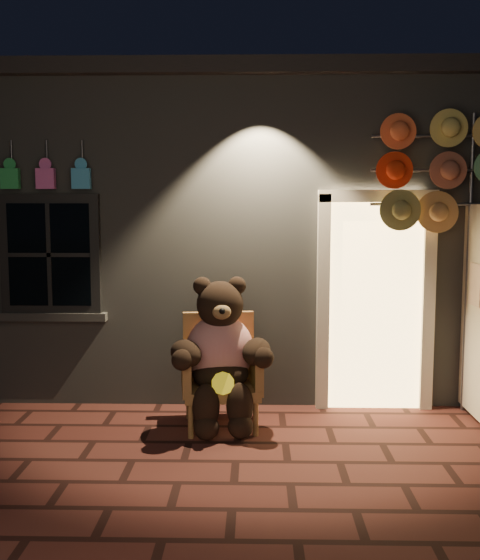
{
  "coord_description": "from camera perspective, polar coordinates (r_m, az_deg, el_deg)",
  "views": [
    {
      "loc": [
        0.16,
        -5.04,
        2.04
      ],
      "look_at": [
        0.01,
        1.0,
        1.35
      ],
      "focal_mm": 42.0,
      "sensor_mm": 36.0,
      "label": 1
    }
  ],
  "objects": [
    {
      "name": "ground",
      "position": [
        5.44,
        -0.38,
        -15.52
      ],
      "size": [
        60.0,
        60.0,
        0.0
      ],
      "primitive_type": "plane",
      "color": "#4D231D",
      "rests_on": "ground"
    },
    {
      "name": "wicker_armchair",
      "position": [
        6.14,
        -1.74,
        -7.86
      ],
      "size": [
        0.78,
        0.72,
        1.03
      ],
      "rotation": [
        0.0,
        0.0,
        0.13
      ],
      "color": "#A2643E",
      "rests_on": "ground"
    },
    {
      "name": "hat_rack",
      "position": [
        6.61,
        18.4,
        9.45
      ],
      "size": [
        1.72,
        0.22,
        2.94
      ],
      "color": "#59595E",
      "rests_on": "ground"
    },
    {
      "name": "teddy_bear",
      "position": [
        5.97,
        -1.71,
        -6.45
      ],
      "size": [
        1.0,
        0.83,
        1.38
      ],
      "rotation": [
        0.0,
        0.0,
        0.13
      ],
      "color": "#AC1312",
      "rests_on": "ground"
    },
    {
      "name": "shop_building",
      "position": [
        9.03,
        0.39,
        4.6
      ],
      "size": [
        7.3,
        5.95,
        3.51
      ],
      "color": "slate",
      "rests_on": "ground"
    }
  ]
}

